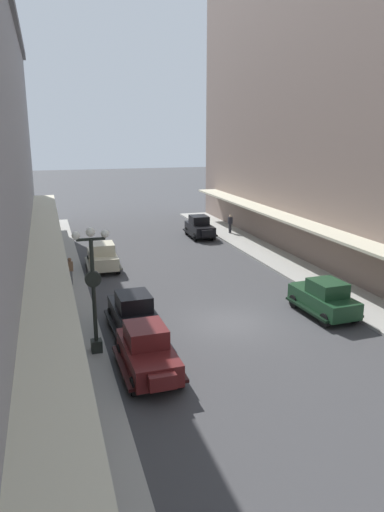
{
  "coord_description": "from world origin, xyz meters",
  "views": [
    {
      "loc": [
        -7.92,
        -19.63,
        8.83
      ],
      "look_at": [
        0.0,
        6.0,
        1.8
      ],
      "focal_mm": 33.25,
      "sensor_mm": 36.0,
      "label": 1
    }
  ],
  "objects_px": {
    "parked_car_0": "(324,297)",
    "lamp_post_with_clock": "(93,285)",
    "parked_car_1": "(200,226)",
    "parked_car_2": "(103,256)",
    "parked_car_3": "(147,350)",
    "parked_car_4": "(133,311)",
    "pedestrian_1": "(230,224)",
    "fire_hydrant": "(341,296)",
    "pedestrian_0": "(70,271)"
  },
  "relations": [
    {
      "from": "parked_car_1",
      "to": "pedestrian_0",
      "type": "relative_size",
      "value": 2.62
    },
    {
      "from": "parked_car_4",
      "to": "pedestrian_1",
      "type": "relative_size",
      "value": 2.62
    },
    {
      "from": "parked_car_1",
      "to": "parked_car_3",
      "type": "height_order",
      "value": "same"
    },
    {
      "from": "parked_car_0",
      "to": "parked_car_3",
      "type": "relative_size",
      "value": 1.01
    },
    {
      "from": "parked_car_0",
      "to": "pedestrian_0",
      "type": "height_order",
      "value": "parked_car_0"
    },
    {
      "from": "parked_car_3",
      "to": "parked_car_0",
      "type": "bearing_deg",
      "value": 18.45
    },
    {
      "from": "parked_car_3",
      "to": "pedestrian_1",
      "type": "relative_size",
      "value": 2.61
    },
    {
      "from": "parked_car_4",
      "to": "fire_hydrant",
      "type": "xyz_separation_m",
      "value": [
        10.87,
        -0.15,
        -0.38
      ]
    },
    {
      "from": "parked_car_3",
      "to": "pedestrian_0",
      "type": "distance_m",
      "value": 11.58
    },
    {
      "from": "parked_car_1",
      "to": "parked_car_0",
      "type": "bearing_deg",
      "value": -89.23
    },
    {
      "from": "pedestrian_1",
      "to": "parked_car_0",
      "type": "bearing_deg",
      "value": -97.86
    },
    {
      "from": "parked_car_0",
      "to": "parked_car_1",
      "type": "distance_m",
      "value": 19.01
    },
    {
      "from": "parked_car_2",
      "to": "fire_hydrant",
      "type": "distance_m",
      "value": 15.29
    },
    {
      "from": "lamp_post_with_clock",
      "to": "pedestrian_1",
      "type": "xyz_separation_m",
      "value": [
        13.88,
        20.31,
        -2.0
      ]
    },
    {
      "from": "parked_car_2",
      "to": "pedestrian_0",
      "type": "distance_m",
      "value": 3.91
    },
    {
      "from": "lamp_post_with_clock",
      "to": "fire_hydrant",
      "type": "bearing_deg",
      "value": 8.27
    },
    {
      "from": "parked_car_1",
      "to": "parked_car_3",
      "type": "bearing_deg",
      "value": -112.72
    },
    {
      "from": "parked_car_2",
      "to": "pedestrian_0",
      "type": "xyz_separation_m",
      "value": [
        -2.25,
        -3.2,
        0.05
      ]
    },
    {
      "from": "parked_car_3",
      "to": "parked_car_1",
      "type": "bearing_deg",
      "value": 67.28
    },
    {
      "from": "parked_car_3",
      "to": "parked_car_4",
      "type": "distance_m",
      "value": 4.11
    },
    {
      "from": "parked_car_3",
      "to": "pedestrian_1",
      "type": "bearing_deg",
      "value": 61.43
    },
    {
      "from": "fire_hydrant",
      "to": "pedestrian_0",
      "type": "distance_m",
      "value": 15.19
    },
    {
      "from": "parked_car_0",
      "to": "pedestrian_1",
      "type": "bearing_deg",
      "value": 82.14
    },
    {
      "from": "parked_car_0",
      "to": "fire_hydrant",
      "type": "bearing_deg",
      "value": 26.75
    },
    {
      "from": "parked_car_3",
      "to": "pedestrian_1",
      "type": "height_order",
      "value": "parked_car_3"
    },
    {
      "from": "parked_car_0",
      "to": "lamp_post_with_clock",
      "type": "distance_m",
      "value": 11.46
    },
    {
      "from": "parked_car_0",
      "to": "parked_car_1",
      "type": "height_order",
      "value": "same"
    },
    {
      "from": "parked_car_1",
      "to": "parked_car_4",
      "type": "xyz_separation_m",
      "value": [
        -9.09,
        -18.09,
        0.0
      ]
    },
    {
      "from": "parked_car_0",
      "to": "parked_car_4",
      "type": "height_order",
      "value": "same"
    },
    {
      "from": "parked_car_2",
      "to": "lamp_post_with_clock",
      "type": "xyz_separation_m",
      "value": [
        -1.75,
        -12.48,
        2.04
      ]
    },
    {
      "from": "fire_hydrant",
      "to": "parked_car_0",
      "type": "bearing_deg",
      "value": -153.25
    },
    {
      "from": "parked_car_3",
      "to": "fire_hydrant",
      "type": "xyz_separation_m",
      "value": [
        11.07,
        3.95,
        -0.38
      ]
    },
    {
      "from": "parked_car_4",
      "to": "pedestrian_0",
      "type": "height_order",
      "value": "parked_car_4"
    },
    {
      "from": "fire_hydrant",
      "to": "parked_car_3",
      "type": "bearing_deg",
      "value": -160.35
    },
    {
      "from": "lamp_post_with_clock",
      "to": "fire_hydrant",
      "type": "height_order",
      "value": "lamp_post_with_clock"
    },
    {
      "from": "parked_car_3",
      "to": "fire_hydrant",
      "type": "height_order",
      "value": "parked_car_3"
    },
    {
      "from": "parked_car_1",
      "to": "fire_hydrant",
      "type": "distance_m",
      "value": 18.33
    },
    {
      "from": "parked_car_4",
      "to": "fire_hydrant",
      "type": "bearing_deg",
      "value": -0.8
    },
    {
      "from": "parked_car_2",
      "to": "parked_car_1",
      "type": "bearing_deg",
      "value": 39.58
    },
    {
      "from": "parked_car_3",
      "to": "pedestrian_0",
      "type": "height_order",
      "value": "parked_car_3"
    },
    {
      "from": "parked_car_1",
      "to": "parked_car_2",
      "type": "height_order",
      "value": "same"
    },
    {
      "from": "parked_car_2",
      "to": "lamp_post_with_clock",
      "type": "distance_m",
      "value": 12.76
    },
    {
      "from": "parked_car_0",
      "to": "lamp_post_with_clock",
      "type": "height_order",
      "value": "lamp_post_with_clock"
    },
    {
      "from": "parked_car_4",
      "to": "fire_hydrant",
      "type": "relative_size",
      "value": 5.24
    },
    {
      "from": "pedestrian_1",
      "to": "parked_car_2",
      "type": "bearing_deg",
      "value": -147.13
    },
    {
      "from": "parked_car_2",
      "to": "parked_car_3",
      "type": "bearing_deg",
      "value": -90.3
    },
    {
      "from": "parked_car_3",
      "to": "lamp_post_with_clock",
      "type": "height_order",
      "value": "lamp_post_with_clock"
    },
    {
      "from": "parked_car_0",
      "to": "pedestrian_1",
      "type": "height_order",
      "value": "parked_car_0"
    },
    {
      "from": "parked_car_3",
      "to": "parked_car_4",
      "type": "relative_size",
      "value": 1.0
    },
    {
      "from": "parked_car_4",
      "to": "pedestrian_0",
      "type": "relative_size",
      "value": 2.62
    }
  ]
}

